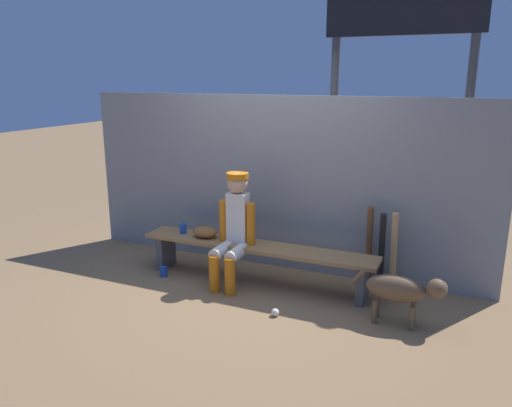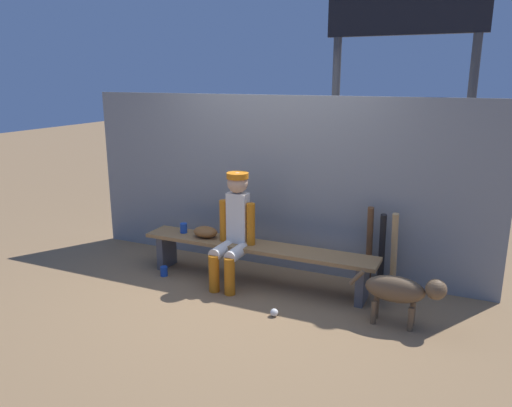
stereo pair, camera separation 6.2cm
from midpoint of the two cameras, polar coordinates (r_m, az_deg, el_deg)
The scene contains 13 objects.
ground_plane at distance 5.37m, azimuth 0.34°, elevation -9.15°, with size 30.00×30.00×0.00m, color olive.
chainlink_fence at distance 5.54m, azimuth 2.66°, elevation 2.30°, with size 4.78×0.03×1.96m, color gray.
dugout_bench at distance 5.24m, azimuth 0.34°, elevation -5.73°, with size 2.58×0.36×0.43m.
player_seated at distance 5.14m, azimuth -2.28°, elevation -2.63°, with size 0.41×0.55×1.19m.
baseball_glove at distance 5.45m, azimuth -5.57°, elevation -3.30°, with size 0.28×0.20×0.12m, color brown.
bat_wood_dark at distance 5.27m, azimuth 13.36°, elevation -4.87°, with size 0.06×0.06×0.88m, color brown.
bat_aluminum_black at distance 5.25m, azimuth 14.73°, elevation -5.37°, with size 0.06×0.06×0.82m, color black.
bat_wood_tan at distance 5.19m, azimuth 16.06°, elevation -5.49°, with size 0.06×0.06×0.86m, color tan.
baseball at distance 4.66m, azimuth 2.51°, elevation -12.53°, with size 0.07×0.07×0.07m, color white.
cup_on_ground at distance 5.60m, azimuth -10.32°, elevation -7.75°, with size 0.08×0.08×0.11m, color #1E47AD.
cup_on_bench at distance 5.63m, azimuth -8.08°, elevation -2.84°, with size 0.08×0.08×0.11m, color #1E47AD.
scoreboard at distance 6.20m, azimuth 17.69°, elevation 18.39°, with size 2.07×0.27×3.78m.
dog at distance 4.56m, azimuth 16.91°, elevation -9.65°, with size 0.84×0.20×0.49m.
Camera 2 is at (2.03, -4.47, 2.16)m, focal length 34.44 mm.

